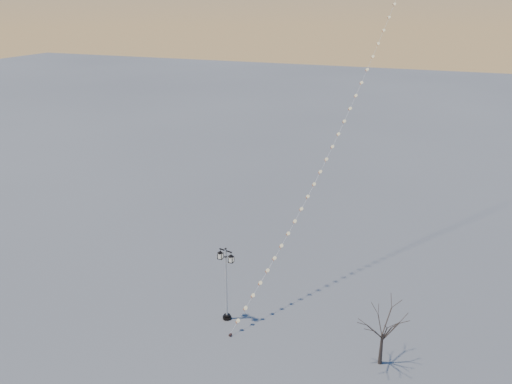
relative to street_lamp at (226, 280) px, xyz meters
The scene contains 4 objects.
ground 4.46m from the street_lamp, 38.33° to the right, with size 300.00×300.00×0.00m, color #545454.
street_lamp is the anchor object (origin of this frame).
bare_tree 11.03m from the street_lamp, ahead, with size 2.44×2.44×4.04m.
kite_train 20.11m from the street_lamp, 67.28° to the left, with size 9.64×30.99×34.30m.
Camera 1 is at (11.60, -28.05, 21.69)m, focal length 37.92 mm.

